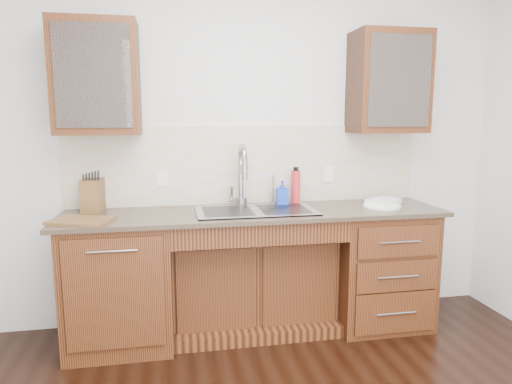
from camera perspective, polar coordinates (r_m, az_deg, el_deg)
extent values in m
cube|color=silver|center=(3.55, -1.21, 5.81)|extent=(4.00, 0.10, 2.70)
cube|color=#593014|center=(3.35, -16.62, -10.74)|extent=(0.70, 0.62, 0.88)
cube|color=#593014|center=(3.49, -0.40, -11.06)|extent=(1.20, 0.44, 0.70)
cube|color=#593014|center=(3.67, 14.81, -8.90)|extent=(0.70, 0.62, 0.88)
cube|color=#84705B|center=(3.24, -0.08, -2.63)|extent=(2.70, 0.65, 0.03)
cube|color=beige|center=(3.50, -1.04, 3.38)|extent=(2.70, 0.02, 0.59)
cube|color=#9E9EA5|center=(3.24, -0.03, -3.90)|extent=(0.84, 0.46, 0.19)
cylinder|color=#999993|center=(3.40, -1.91, 1.60)|extent=(0.04, 0.04, 0.40)
cylinder|color=#999993|center=(3.47, 2.15, 0.42)|extent=(0.02, 0.02, 0.24)
cube|color=#593014|center=(3.32, -19.27, 13.28)|extent=(0.55, 0.34, 0.75)
cube|color=#593014|center=(3.67, 16.21, 12.99)|extent=(0.55, 0.34, 0.75)
cube|color=white|center=(3.45, -11.71, 1.68)|extent=(0.08, 0.01, 0.12)
cube|color=white|center=(3.66, 9.08, 2.19)|extent=(0.08, 0.01, 0.12)
imported|color=#1A3AC5|center=(3.44, 3.31, -0.10)|extent=(0.10, 0.10, 0.19)
cylinder|color=red|center=(3.50, 4.98, 0.59)|extent=(0.08, 0.08, 0.25)
cylinder|color=white|center=(3.50, 15.47, -1.72)|extent=(0.30, 0.30, 0.02)
cube|color=white|center=(3.55, 15.62, -1.13)|extent=(0.29, 0.27, 0.04)
cube|color=olive|center=(3.41, -19.73, -0.39)|extent=(0.15, 0.22, 0.23)
cube|color=olive|center=(3.11, -21.07, -3.34)|extent=(0.43, 0.36, 0.02)
imported|color=silver|center=(3.34, -21.77, 12.28)|extent=(0.15, 0.15, 0.10)
imported|color=white|center=(3.29, -16.63, 12.49)|extent=(0.12, 0.12, 0.09)
imported|color=white|center=(3.65, 15.51, 12.32)|extent=(0.18, 0.18, 0.11)
imported|color=white|center=(3.69, 17.10, 12.10)|extent=(0.11, 0.11, 0.09)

